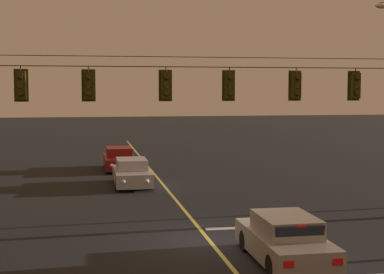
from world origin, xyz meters
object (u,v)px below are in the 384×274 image
at_px(traffic_light_centre, 166,85).
at_px(traffic_light_far_right, 356,86).
at_px(traffic_light_left_inner, 89,85).
at_px(car_oncoming_trailing, 119,159).
at_px(traffic_light_rightmost, 296,86).
at_px(traffic_light_right_inner, 230,85).
at_px(traffic_light_leftmost, 21,85).
at_px(car_oncoming_lead, 132,173).
at_px(car_waiting_near_lane, 285,240).

relative_size(traffic_light_centre, traffic_light_far_right, 1.00).
distance_m(traffic_light_left_inner, traffic_light_centre, 2.70).
distance_m(traffic_light_centre, car_oncoming_trailing, 16.19).
bearing_deg(traffic_light_left_inner, traffic_light_rightmost, 0.00).
bearing_deg(traffic_light_right_inner, traffic_light_leftmost, 180.00).
distance_m(traffic_light_leftmost, car_oncoming_lead, 11.28).
bearing_deg(car_oncoming_trailing, car_waiting_near_lane, -80.16).
relative_size(traffic_light_leftmost, traffic_light_far_right, 1.00).
relative_size(traffic_light_far_right, car_oncoming_trailing, 0.28).
distance_m(traffic_light_leftmost, traffic_light_rightmost, 9.81).
relative_size(traffic_light_right_inner, car_oncoming_trailing, 0.28).
bearing_deg(car_oncoming_trailing, traffic_light_rightmost, -70.02).
bearing_deg(car_oncoming_lead, car_oncoming_trailing, 92.76).
bearing_deg(car_oncoming_trailing, traffic_light_left_inner, -96.95).
relative_size(traffic_light_centre, car_waiting_near_lane, 0.28).
relative_size(traffic_light_right_inner, traffic_light_rightmost, 1.00).
bearing_deg(car_oncoming_trailing, traffic_light_far_right, -62.77).
relative_size(traffic_light_rightmost, traffic_light_far_right, 1.00).
bearing_deg(traffic_light_leftmost, traffic_light_centre, 0.00).
bearing_deg(traffic_light_far_right, traffic_light_rightmost, 180.00).
distance_m(traffic_light_right_inner, car_oncoming_lead, 10.74).
bearing_deg(traffic_light_rightmost, traffic_light_leftmost, 180.00).
height_order(traffic_light_rightmost, traffic_light_far_right, same).
xyz_separation_m(traffic_light_left_inner, car_waiting_near_lane, (5.44, -4.91, -4.45)).
relative_size(car_oncoming_lead, car_oncoming_trailing, 1.00).
relative_size(traffic_light_left_inner, car_oncoming_trailing, 0.28).
xyz_separation_m(traffic_light_leftmost, traffic_light_left_inner, (2.26, 0.00, 0.00)).
distance_m(traffic_light_far_right, car_waiting_near_lane, 7.98).
bearing_deg(traffic_light_right_inner, traffic_light_centre, 180.00).
xyz_separation_m(traffic_light_leftmost, car_waiting_near_lane, (7.71, -4.91, -4.45)).
relative_size(traffic_light_left_inner, car_oncoming_lead, 0.28).
distance_m(traffic_light_rightmost, car_waiting_near_lane, 6.95).
bearing_deg(traffic_light_left_inner, traffic_light_far_right, 0.00).
relative_size(traffic_light_leftmost, car_waiting_near_lane, 0.28).
xyz_separation_m(car_waiting_near_lane, car_oncoming_lead, (-3.25, 14.26, -0.00)).
relative_size(traffic_light_left_inner, traffic_light_right_inner, 1.00).
relative_size(traffic_light_centre, traffic_light_rightmost, 1.00).
bearing_deg(traffic_light_far_right, car_oncoming_trailing, 117.23).
height_order(traffic_light_centre, car_oncoming_trailing, traffic_light_centre).
xyz_separation_m(traffic_light_right_inner, car_oncoming_lead, (-2.83, 9.35, -4.45)).
distance_m(traffic_light_centre, car_waiting_near_lane, 7.17).
bearing_deg(traffic_light_centre, car_waiting_near_lane, -60.82).
distance_m(traffic_light_left_inner, traffic_light_right_inner, 5.02).
bearing_deg(traffic_light_left_inner, traffic_light_centre, 0.00).
xyz_separation_m(traffic_light_leftmost, car_oncoming_lead, (4.46, 9.35, -4.45)).
height_order(traffic_light_centre, traffic_light_right_inner, same).
height_order(traffic_light_centre, traffic_light_rightmost, same).
bearing_deg(car_waiting_near_lane, traffic_light_rightmost, 66.78).
relative_size(traffic_light_right_inner, car_oncoming_lead, 0.28).
xyz_separation_m(traffic_light_far_right, car_oncoming_lead, (-7.70, 9.35, -4.45)).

